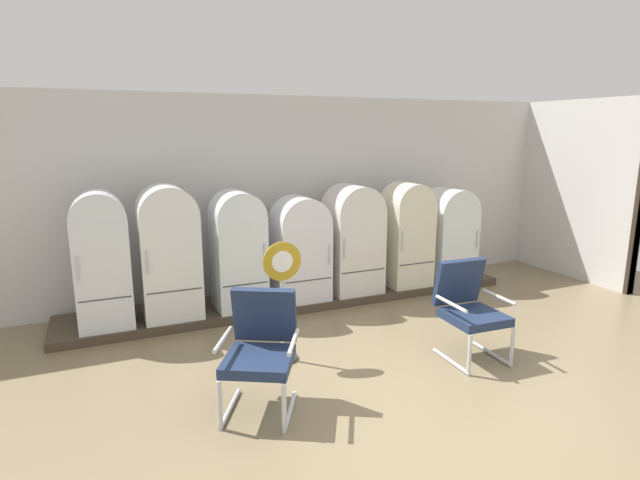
{
  "coord_description": "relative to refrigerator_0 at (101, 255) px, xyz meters",
  "views": [
    {
      "loc": [
        -2.45,
        -3.34,
        2.38
      ],
      "look_at": [
        0.21,
        2.75,
        0.94
      ],
      "focal_mm": 28.39,
      "sensor_mm": 36.0,
      "label": 1
    }
  ],
  "objects": [
    {
      "name": "refrigerator_0",
      "position": [
        0.0,
        0.0,
        0.0
      ],
      "size": [
        0.61,
        0.64,
        1.6
      ],
      "color": "white",
      "rests_on": "display_plinth"
    },
    {
      "name": "refrigerator_4",
      "position": [
        3.3,
        0.04,
        -0.05
      ],
      "size": [
        0.72,
        0.72,
        1.53
      ],
      "color": "silver",
      "rests_on": "display_plinth"
    },
    {
      "name": "side_wall_right",
      "position": [
        7.16,
        -0.42,
        0.46
      ],
      "size": [
        0.16,
        2.2,
        2.87
      ],
      "color": "silver",
      "rests_on": "ground"
    },
    {
      "name": "back_wall",
      "position": [
        2.5,
        0.76,
        0.49
      ],
      "size": [
        11.76,
        0.12,
        2.87
      ],
      "color": "silver",
      "rests_on": "ground"
    },
    {
      "name": "armchair_right",
      "position": [
        3.54,
        -2.2,
        -0.39
      ],
      "size": [
        0.66,
        0.72,
        1.03
      ],
      "color": "silver",
      "rests_on": "ground"
    },
    {
      "name": "display_plinth",
      "position": [
        2.5,
        0.13,
        -0.91
      ],
      "size": [
        6.31,
        0.95,
        0.11
      ],
      "primitive_type": "cube",
      "color": "#44382A",
      "rests_on": "ground"
    },
    {
      "name": "refrigerator_6",
      "position": [
        4.96,
        0.0,
        -0.11
      ],
      "size": [
        0.69,
        0.65,
        1.41
      ],
      "color": "white",
      "rests_on": "display_plinth"
    },
    {
      "name": "refrigerator_3",
      "position": [
        2.48,
        -0.01,
        -0.11
      ],
      "size": [
        0.71,
        0.62,
        1.42
      ],
      "color": "white",
      "rests_on": "display_plinth"
    },
    {
      "name": "refrigerator_1",
      "position": [
        0.76,
        0.03,
        0.02
      ],
      "size": [
        0.69,
        0.7,
        1.64
      ],
      "color": "white",
      "rests_on": "display_plinth"
    },
    {
      "name": "refrigerator_5",
      "position": [
        4.17,
        -0.02,
        -0.04
      ],
      "size": [
        0.64,
        0.61,
        1.53
      ],
      "color": "beige",
      "rests_on": "display_plinth"
    },
    {
      "name": "sign_stand",
      "position": [
        1.69,
        -1.52,
        -0.38
      ],
      "size": [
        0.41,
        0.32,
        1.28
      ],
      "color": "#2D2D30",
      "rests_on": "ground"
    },
    {
      "name": "armchair_left",
      "position": [
        1.21,
        -2.31,
        -0.39
      ],
      "size": [
        0.83,
        0.88,
        1.03
      ],
      "color": "silver",
      "rests_on": "ground"
    },
    {
      "name": "ground",
      "position": [
        2.5,
        -2.9,
        -0.99
      ],
      "size": [
        12.0,
        10.0,
        0.05
      ],
      "primitive_type": "cube",
      "color": "#7F6F50"
    },
    {
      "name": "refrigerator_2",
      "position": [
        1.62,
        0.01,
        -0.04
      ],
      "size": [
        0.63,
        0.66,
        1.53
      ],
      "color": "white",
      "rests_on": "display_plinth"
    }
  ]
}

